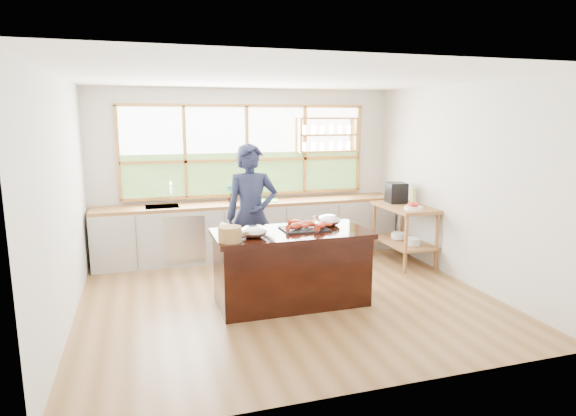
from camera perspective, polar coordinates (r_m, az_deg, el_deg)
name	(u,v)px	position (r m, az deg, el deg)	size (l,w,h in m)	color
ground_plane	(286,297)	(6.21, -0.19, -10.46)	(5.00, 5.00, 0.00)	olive
room_shell	(277,155)	(6.31, -1.35, 6.26)	(5.02, 4.52, 2.71)	beige
back_counter	(251,229)	(7.87, -4.43, -2.46)	(4.90, 0.63, 0.90)	#BBB9B0
right_shelf_unit	(405,224)	(7.68, 13.66, -1.91)	(0.62, 1.10, 0.90)	#935D37
island	(291,267)	(5.88, 0.38, -7.00)	(1.85, 0.90, 0.90)	black
cook	(252,216)	(6.39, -4.33, -0.96)	(0.69, 0.46, 1.91)	#1A203B
potted_plant	(230,193)	(7.75, -6.91, 1.74)	(0.15, 0.10, 0.29)	slate
cutting_board	(266,201)	(7.84, -2.66, 0.89)	(0.40, 0.30, 0.01)	#64CD46
espresso_machine	(396,193)	(7.85, 12.72, 1.79)	(0.28, 0.30, 0.32)	black
wine_bottle	(413,197)	(7.51, 14.65, 1.25)	(0.08, 0.08, 0.31)	#A4AE58
fruit_bowl	(413,207)	(7.33, 14.64, 0.15)	(0.26, 0.26, 0.11)	white
slate_board	(305,229)	(5.84, 1.97, -2.47)	(0.55, 0.40, 0.02)	black
lobster_pile	(306,225)	(5.84, 2.19, -1.99)	(0.52, 0.44, 0.08)	red
mixing_bowl_left	(254,231)	(5.48, -4.08, -2.78)	(0.31, 0.31, 0.15)	silver
mixing_bowl_right	(329,220)	(6.09, 4.83, -1.45)	(0.30, 0.30, 0.14)	silver
wine_glass	(316,221)	(5.59, 3.33, -1.49)	(0.08, 0.08, 0.22)	white
wicker_basket	(230,234)	(5.30, -6.90, -3.09)	(0.26, 0.26, 0.17)	olive
parchment_roll	(228,227)	(5.82, -7.08, -2.29)	(0.08, 0.08, 0.30)	white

